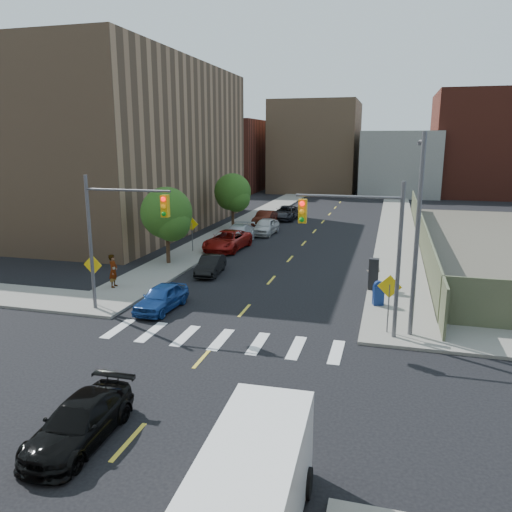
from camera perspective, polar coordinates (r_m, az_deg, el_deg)
The scene contains 30 objects.
ground at distance 19.17m, azimuth -8.35°, elevation -13.87°, with size 160.00×160.00×0.00m, color black.
sidewalk_nw at distance 59.59m, azimuth 0.68°, elevation 4.83°, with size 3.50×73.00×0.15m, color gray.
sidewalk_ne at distance 57.73m, azimuth 15.78°, elevation 4.07°, with size 3.50×73.00×0.15m, color gray.
fence_north at distance 44.29m, azimuth 18.32°, elevation 2.82°, with size 0.12×44.00×2.50m, color #596244.
building_nw at distance 54.06m, azimuth -17.68°, elevation 11.82°, with size 22.00×30.00×16.00m, color #8C6B4C.
bg_bldg_west at distance 90.42m, azimuth -3.61°, elevation 11.40°, with size 14.00×18.00×12.00m, color #592319.
bg_bldg_midwest at distance 88.56m, azimuth 6.89°, elevation 12.27°, with size 14.00×16.00×15.00m, color #8C6B4C.
bg_bldg_center at distance 85.67m, azimuth 16.09°, elevation 10.16°, with size 12.00×16.00×10.00m, color gray.
bg_bldg_east at distance 88.86m, azimuth 25.44°, elevation 11.45°, with size 18.00×18.00×16.00m, color #592319.
signal_nw at distance 25.55m, azimuth -15.71°, elevation 3.33°, with size 4.59×0.30×7.00m.
signal_ne at distance 22.01m, azimuth 12.20°, elevation 2.01°, with size 4.59×0.30×7.00m.
streetlight_ne at distance 22.78m, azimuth 17.99°, elevation 3.80°, with size 0.25×3.70×9.00m.
warn_sign_nw at distance 27.43m, azimuth -18.11°, elevation -1.60°, with size 1.06×0.06×2.83m.
warn_sign_ne at distance 23.07m, azimuth 14.99°, elevation -4.12°, with size 1.06×0.06×2.83m.
warn_sign_midwest at distance 39.13m, azimuth -7.33°, elevation 3.21°, with size 1.06×0.06×2.83m.
tree_west_near at distance 35.41m, azimuth -10.15°, elevation 4.50°, with size 3.66×3.64×5.52m.
tree_west_far at distance 49.27m, azimuth -2.68°, elevation 7.07°, with size 3.66×3.64×5.52m.
parked_car_blue at distance 26.46m, azimuth -10.75°, elevation -4.69°, with size 1.57×3.91×1.33m, color navy.
parked_car_black at distance 32.96m, azimuth -5.22°, elevation -1.06°, with size 1.30×3.74×1.23m, color black.
parked_car_red at distance 40.17m, azimuth -3.29°, elevation 1.78°, with size 2.57×5.57×1.55m, color maroon.
parked_car_silver at distance 42.77m, azimuth -2.11°, elevation 2.48°, with size 2.15×5.29×1.54m, color #B7BBC0.
parked_car_white at distance 46.75m, azimuth 1.08°, elevation 3.40°, with size 1.81×4.50×1.53m, color silver.
parked_car_maroon at distance 51.83m, azimuth 1.03°, elevation 4.33°, with size 1.58×4.52×1.49m, color #44170D.
parked_car_grey at distance 55.90m, azimuth 3.45°, elevation 4.95°, with size 2.47×5.36×1.49m, color black.
black_sedan at distance 16.20m, azimuth -19.51°, elevation -17.44°, with size 1.74×4.27×1.24m, color black.
cargo_van at distance 12.03m, azimuth -0.28°, elevation -24.80°, with size 2.32×5.29×2.39m.
mailbox at distance 27.10m, azimuth 13.81°, elevation -4.16°, with size 0.63×0.54×1.30m.
payphone at distance 29.71m, azimuth 13.28°, elevation -2.02°, with size 0.55×0.45×1.85m, color black.
pedestrian_west at distance 30.60m, azimuth -15.99°, elevation -1.63°, with size 0.72×0.47×1.97m, color gray.
pedestrian_east at distance 30.25m, azimuth 13.31°, elevation -1.87°, with size 0.84×0.66×1.73m, color gray.
Camera 1 is at (7.04, -15.59, 8.65)m, focal length 35.00 mm.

